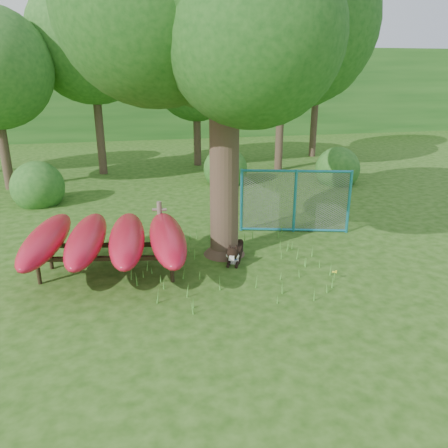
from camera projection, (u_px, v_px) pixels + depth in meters
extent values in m
plane|color=#1F450D|center=(227.00, 286.00, 9.40)|extent=(80.00, 80.00, 0.00)
cylinder|color=#3E2D22|center=(224.00, 146.00, 10.19)|extent=(0.83, 0.83, 5.45)
cone|color=#3E2D22|center=(224.00, 244.00, 10.99)|extent=(1.25, 1.25, 0.55)
sphere|color=#194B15|center=(291.00, 21.00, 9.91)|extent=(3.93, 3.93, 3.93)
sphere|color=#194B15|center=(154.00, 4.00, 8.80)|extent=(4.14, 4.14, 4.14)
sphere|color=#194B15|center=(253.00, 35.00, 8.20)|extent=(3.49, 3.49, 3.49)
cylinder|color=#3E2D22|center=(253.00, 113.00, 9.94)|extent=(1.55, 0.40, 1.16)
cylinder|color=#3E2D22|center=(200.00, 92.00, 10.00)|extent=(1.06, 0.99, 1.12)
cylinder|color=#64594B|center=(160.00, 227.00, 10.99)|extent=(0.14, 0.14, 1.34)
cylinder|color=#64594B|center=(159.00, 210.00, 10.84)|extent=(0.37, 0.13, 0.07)
cylinder|color=black|center=(38.00, 272.00, 9.42)|extent=(0.10, 0.10, 0.55)
cylinder|color=black|center=(172.00, 270.00, 9.52)|extent=(0.10, 0.10, 0.55)
cylinder|color=black|center=(51.00, 258.00, 10.16)|extent=(0.10, 0.10, 0.55)
cylinder|color=black|center=(175.00, 256.00, 10.25)|extent=(0.10, 0.10, 0.55)
cube|color=black|center=(104.00, 259.00, 9.37)|extent=(3.28, 0.70, 0.09)
cube|color=black|center=(112.00, 245.00, 10.10)|extent=(3.28, 0.70, 0.09)
ellipsoid|color=red|center=(46.00, 239.00, 9.59)|extent=(1.15, 3.39, 0.53)
ellipsoid|color=red|center=(87.00, 239.00, 9.62)|extent=(1.04, 3.38, 0.53)
ellipsoid|color=red|center=(127.00, 238.00, 9.65)|extent=(0.92, 3.36, 0.53)
ellipsoid|color=red|center=(167.00, 238.00, 9.68)|extent=(0.81, 3.33, 0.53)
cube|color=black|center=(236.00, 253.00, 10.81)|extent=(0.55, 0.83, 0.27)
cube|color=white|center=(234.00, 258.00, 10.50)|extent=(0.28, 0.23, 0.24)
sphere|color=black|center=(233.00, 254.00, 10.25)|extent=(0.29, 0.29, 0.29)
cube|color=white|center=(232.00, 258.00, 10.14)|extent=(0.16, 0.19, 0.10)
sphere|color=white|center=(229.00, 255.00, 10.25)|extent=(0.13, 0.13, 0.13)
sphere|color=white|center=(236.00, 256.00, 10.23)|extent=(0.13, 0.13, 0.13)
cone|color=black|center=(230.00, 247.00, 10.25)|extent=(0.15, 0.16, 0.14)
cone|color=black|center=(236.00, 247.00, 10.23)|extent=(0.12, 0.13, 0.14)
cylinder|color=black|center=(229.00, 264.00, 10.38)|extent=(0.19, 0.34, 0.08)
cylinder|color=black|center=(237.00, 264.00, 10.35)|extent=(0.19, 0.34, 0.08)
sphere|color=black|center=(240.00, 242.00, 11.16)|extent=(0.18, 0.18, 0.18)
torus|color=blue|center=(233.00, 255.00, 10.35)|extent=(0.29, 0.18, 0.28)
cylinder|color=teal|center=(241.00, 200.00, 12.42)|extent=(0.10, 0.10, 1.82)
cylinder|color=teal|center=(295.00, 201.00, 12.35)|extent=(0.10, 0.10, 1.82)
cylinder|color=teal|center=(349.00, 202.00, 12.27)|extent=(0.10, 0.10, 1.82)
cylinder|color=teal|center=(297.00, 171.00, 12.06)|extent=(2.93, 0.89, 0.07)
cylinder|color=teal|center=(293.00, 230.00, 12.63)|extent=(2.93, 0.89, 0.07)
plane|color=slate|center=(295.00, 201.00, 12.35)|extent=(2.91, 0.82, 3.03)
cylinder|color=#509C33|center=(334.00, 276.00, 9.64)|extent=(0.02, 0.02, 0.20)
sphere|color=#FFFD28|center=(335.00, 272.00, 9.60)|extent=(0.04, 0.04, 0.04)
sphere|color=#FFFD28|center=(336.00, 271.00, 9.62)|extent=(0.04, 0.04, 0.04)
sphere|color=#FFFD28|center=(333.00, 272.00, 9.63)|extent=(0.04, 0.04, 0.04)
sphere|color=#FFFD28|center=(336.00, 273.00, 9.58)|extent=(0.04, 0.04, 0.04)
sphere|color=#FFFD28|center=(334.00, 272.00, 9.58)|extent=(0.04, 0.04, 0.04)
cylinder|color=#3E2D22|center=(2.00, 135.00, 16.58)|extent=(0.36, 0.36, 4.20)
cylinder|color=#3E2D22|center=(98.00, 114.00, 18.98)|extent=(0.36, 0.36, 5.25)
sphere|color=#235A1D|center=(91.00, 40.00, 17.99)|extent=(5.20, 5.20, 5.20)
cylinder|color=#3E2D22|center=(197.00, 126.00, 21.05)|extent=(0.36, 0.36, 3.85)
sphere|color=#235A1D|center=(196.00, 77.00, 20.33)|extent=(4.00, 4.00, 4.00)
cylinder|color=#3E2D22|center=(280.00, 118.00, 19.78)|extent=(0.36, 0.36, 4.76)
sphere|color=#235A1D|center=(283.00, 54.00, 18.88)|extent=(4.80, 4.80, 4.80)
cylinder|color=#3E2D22|center=(315.00, 110.00, 23.14)|extent=(0.36, 0.36, 4.90)
sphere|color=#235A1D|center=(319.00, 54.00, 22.22)|extent=(4.60, 4.60, 4.60)
sphere|color=#235A1D|center=(40.00, 204.00, 15.28)|extent=(1.80, 1.80, 1.80)
sphere|color=#235A1D|center=(336.00, 183.00, 18.11)|extent=(1.80, 1.80, 1.80)
sphere|color=#235A1D|center=(225.00, 183.00, 18.10)|extent=(1.80, 1.80, 1.80)
cube|color=#235A1D|center=(147.00, 90.00, 34.21)|extent=(80.00, 12.00, 6.00)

